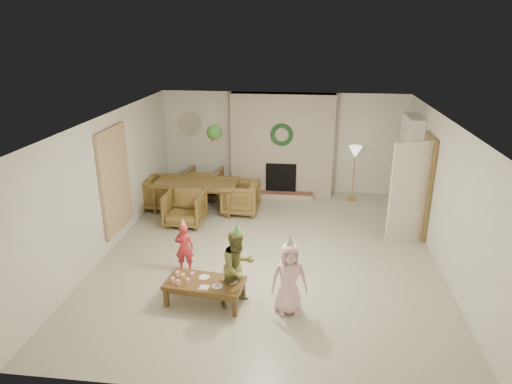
# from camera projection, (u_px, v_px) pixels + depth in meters

# --- Properties ---
(floor) EXTENTS (7.00, 7.00, 0.00)m
(floor) POSITION_uv_depth(u_px,v_px,m) (269.00, 253.00, 8.40)
(floor) COLOR #B7B29E
(floor) RESTS_ON ground
(ceiling) EXTENTS (7.00, 7.00, 0.00)m
(ceiling) POSITION_uv_depth(u_px,v_px,m) (271.00, 120.00, 7.54)
(ceiling) COLOR white
(ceiling) RESTS_ON wall_back
(wall_back) EXTENTS (7.00, 0.00, 7.00)m
(wall_back) POSITION_uv_depth(u_px,v_px,m) (283.00, 143.00, 11.23)
(wall_back) COLOR silver
(wall_back) RESTS_ON floor
(wall_front) EXTENTS (7.00, 0.00, 7.00)m
(wall_front) POSITION_uv_depth(u_px,v_px,m) (240.00, 302.00, 4.70)
(wall_front) COLOR silver
(wall_front) RESTS_ON floor
(wall_left) EXTENTS (0.00, 7.00, 7.00)m
(wall_left) POSITION_uv_depth(u_px,v_px,m) (109.00, 183.00, 8.30)
(wall_left) COLOR silver
(wall_left) RESTS_ON floor
(wall_right) EXTENTS (0.00, 7.00, 7.00)m
(wall_right) POSITION_uv_depth(u_px,v_px,m) (446.00, 197.00, 7.64)
(wall_right) COLOR silver
(wall_right) RESTS_ON floor
(fireplace_mass) EXTENTS (2.50, 0.40, 2.50)m
(fireplace_mass) POSITION_uv_depth(u_px,v_px,m) (282.00, 145.00, 11.05)
(fireplace_mass) COLOR #4F1B14
(fireplace_mass) RESTS_ON floor
(fireplace_hearth) EXTENTS (1.60, 0.30, 0.12)m
(fireplace_hearth) POSITION_uv_depth(u_px,v_px,m) (280.00, 195.00, 11.13)
(fireplace_hearth) COLOR brown
(fireplace_hearth) RESTS_ON floor
(fireplace_firebox) EXTENTS (0.75, 0.12, 0.75)m
(fireplace_firebox) POSITION_uv_depth(u_px,v_px,m) (281.00, 178.00, 11.15)
(fireplace_firebox) COLOR black
(fireplace_firebox) RESTS_ON floor
(fireplace_wreath) EXTENTS (0.54, 0.10, 0.54)m
(fireplace_wreath) POSITION_uv_depth(u_px,v_px,m) (282.00, 135.00, 10.73)
(fireplace_wreath) COLOR #18401D
(fireplace_wreath) RESTS_ON fireplace_mass
(floor_lamp_base) EXTENTS (0.25, 0.25, 0.03)m
(floor_lamp_base) POSITION_uv_depth(u_px,v_px,m) (352.00, 199.00, 11.00)
(floor_lamp_base) COLOR gold
(floor_lamp_base) RESTS_ON floor
(floor_lamp_post) EXTENTS (0.03, 0.03, 1.21)m
(floor_lamp_post) POSITION_uv_depth(u_px,v_px,m) (354.00, 175.00, 10.79)
(floor_lamp_post) COLOR gold
(floor_lamp_post) RESTS_ON floor
(floor_lamp_shade) EXTENTS (0.32, 0.32, 0.27)m
(floor_lamp_shade) POSITION_uv_depth(u_px,v_px,m) (355.00, 152.00, 10.59)
(floor_lamp_shade) COLOR beige
(floor_lamp_shade) RESTS_ON floor_lamp_post
(bookshelf_carcass) EXTENTS (0.30, 1.00, 2.20)m
(bookshelf_carcass) POSITION_uv_depth(u_px,v_px,m) (408.00, 166.00, 9.85)
(bookshelf_carcass) COLOR white
(bookshelf_carcass) RESTS_ON floor
(bookshelf_shelf_a) EXTENTS (0.30, 0.92, 0.03)m
(bookshelf_shelf_a) POSITION_uv_depth(u_px,v_px,m) (404.00, 194.00, 10.07)
(bookshelf_shelf_a) COLOR white
(bookshelf_shelf_a) RESTS_ON bookshelf_carcass
(bookshelf_shelf_b) EXTENTS (0.30, 0.92, 0.03)m
(bookshelf_shelf_b) POSITION_uv_depth(u_px,v_px,m) (406.00, 177.00, 9.94)
(bookshelf_shelf_b) COLOR white
(bookshelf_shelf_b) RESTS_ON bookshelf_carcass
(bookshelf_shelf_c) EXTENTS (0.30, 0.92, 0.03)m
(bookshelf_shelf_c) POSITION_uv_depth(u_px,v_px,m) (408.00, 160.00, 9.80)
(bookshelf_shelf_c) COLOR white
(bookshelf_shelf_c) RESTS_ON bookshelf_carcass
(bookshelf_shelf_d) EXTENTS (0.30, 0.92, 0.03)m
(bookshelf_shelf_d) POSITION_uv_depth(u_px,v_px,m) (410.00, 142.00, 9.66)
(bookshelf_shelf_d) COLOR white
(bookshelf_shelf_d) RESTS_ON bookshelf_carcass
(books_row_lower) EXTENTS (0.20, 0.40, 0.24)m
(books_row_lower) POSITION_uv_depth(u_px,v_px,m) (405.00, 190.00, 9.89)
(books_row_lower) COLOR maroon
(books_row_lower) RESTS_ON bookshelf_shelf_a
(books_row_mid) EXTENTS (0.20, 0.44, 0.24)m
(books_row_mid) POSITION_uv_depth(u_px,v_px,m) (405.00, 170.00, 9.94)
(books_row_mid) COLOR #286193
(books_row_mid) RESTS_ON bookshelf_shelf_b
(books_row_upper) EXTENTS (0.20, 0.36, 0.22)m
(books_row_upper) POSITION_uv_depth(u_px,v_px,m) (409.00, 155.00, 9.66)
(books_row_upper) COLOR #A36623
(books_row_upper) RESTS_ON bookshelf_shelf_c
(door_frame) EXTENTS (0.05, 0.86, 2.04)m
(door_frame) POSITION_uv_depth(u_px,v_px,m) (425.00, 186.00, 8.84)
(door_frame) COLOR brown
(door_frame) RESTS_ON floor
(door_leaf) EXTENTS (0.77, 0.32, 2.00)m
(door_leaf) POSITION_uv_depth(u_px,v_px,m) (409.00, 193.00, 8.53)
(door_leaf) COLOR beige
(door_leaf) RESTS_ON floor
(curtain_panel) EXTENTS (0.06, 1.20, 2.00)m
(curtain_panel) POSITION_uv_depth(u_px,v_px,m) (115.00, 180.00, 8.49)
(curtain_panel) COLOR #CBB98F
(curtain_panel) RESTS_ON wall_left
(dining_table) EXTENTS (1.93, 1.12, 0.66)m
(dining_table) POSITION_uv_depth(u_px,v_px,m) (196.00, 196.00, 10.28)
(dining_table) COLOR brown
(dining_table) RESTS_ON floor
(dining_chair_near) EXTENTS (0.81, 0.84, 0.73)m
(dining_chair_near) POSITION_uv_depth(u_px,v_px,m) (185.00, 208.00, 9.50)
(dining_chair_near) COLOR brown
(dining_chair_near) RESTS_ON floor
(dining_chair_far) EXTENTS (0.81, 0.84, 0.73)m
(dining_chair_far) POSITION_uv_depth(u_px,v_px,m) (205.00, 183.00, 11.04)
(dining_chair_far) COLOR brown
(dining_chair_far) RESTS_ON floor
(dining_chair_left) EXTENTS (0.84, 0.81, 0.73)m
(dining_chair_left) POSITION_uv_depth(u_px,v_px,m) (161.00, 193.00, 10.39)
(dining_chair_left) COLOR brown
(dining_chair_left) RESTS_ON floor
(dining_chair_right) EXTENTS (0.84, 0.81, 0.73)m
(dining_chair_right) POSITION_uv_depth(u_px,v_px,m) (240.00, 197.00, 10.11)
(dining_chair_right) COLOR brown
(dining_chair_right) RESTS_ON floor
(hanging_plant_cord) EXTENTS (0.01, 0.01, 0.70)m
(hanging_plant_cord) POSITION_uv_depth(u_px,v_px,m) (214.00, 121.00, 9.20)
(hanging_plant_cord) COLOR tan
(hanging_plant_cord) RESTS_ON ceiling
(hanging_plant_pot) EXTENTS (0.16, 0.16, 0.12)m
(hanging_plant_pot) POSITION_uv_depth(u_px,v_px,m) (215.00, 138.00, 9.32)
(hanging_plant_pot) COLOR #9D3932
(hanging_plant_pot) RESTS_ON hanging_plant_cord
(hanging_plant_foliage) EXTENTS (0.32, 0.32, 0.32)m
(hanging_plant_foliage) POSITION_uv_depth(u_px,v_px,m) (214.00, 132.00, 9.28)
(hanging_plant_foliage) COLOR #1E4617
(hanging_plant_foliage) RESTS_ON hanging_plant_pot
(coffee_table_top) EXTENTS (1.23, 0.71, 0.05)m
(coffee_table_top) POSITION_uv_depth(u_px,v_px,m) (205.00, 283.00, 6.77)
(coffee_table_top) COLOR brown
(coffee_table_top) RESTS_ON floor
(coffee_table_apron) EXTENTS (1.13, 0.61, 0.07)m
(coffee_table_apron) POSITION_uv_depth(u_px,v_px,m) (205.00, 287.00, 6.79)
(coffee_table_apron) COLOR brown
(coffee_table_apron) RESTS_ON floor
(coffee_leg_fl) EXTENTS (0.07, 0.07, 0.31)m
(coffee_leg_fl) POSITION_uv_depth(u_px,v_px,m) (166.00, 297.00, 6.73)
(coffee_leg_fl) COLOR brown
(coffee_leg_fl) RESTS_ON floor
(coffee_leg_fr) EXTENTS (0.07, 0.07, 0.31)m
(coffee_leg_fr) POSITION_uv_depth(u_px,v_px,m) (235.00, 307.00, 6.50)
(coffee_leg_fr) COLOR brown
(coffee_leg_fr) RESTS_ON floor
(coffee_leg_bl) EXTENTS (0.07, 0.07, 0.31)m
(coffee_leg_bl) POSITION_uv_depth(u_px,v_px,m) (178.00, 281.00, 7.17)
(coffee_leg_bl) COLOR brown
(coffee_leg_bl) RESTS_ON floor
(coffee_leg_br) EXTENTS (0.07, 0.07, 0.31)m
(coffee_leg_br) POSITION_uv_depth(u_px,v_px,m) (243.00, 289.00, 6.94)
(coffee_leg_br) COLOR brown
(coffee_leg_br) RESTS_ON floor
(cup_a) EXTENTS (0.07, 0.07, 0.08)m
(cup_a) POSITION_uv_depth(u_px,v_px,m) (173.00, 280.00, 6.72)
(cup_a) COLOR white
(cup_a) RESTS_ON coffee_table_top
(cup_b) EXTENTS (0.07, 0.07, 0.08)m
(cup_b) POSITION_uv_depth(u_px,v_px,m) (178.00, 274.00, 6.88)
(cup_b) COLOR white
(cup_b) RESTS_ON coffee_table_top
(cup_c) EXTENTS (0.07, 0.07, 0.08)m
(cup_c) POSITION_uv_depth(u_px,v_px,m) (179.00, 282.00, 6.65)
(cup_c) COLOR white
(cup_c) RESTS_ON coffee_table_top
(cup_d) EXTENTS (0.07, 0.07, 0.08)m
(cup_d) POSITION_uv_depth(u_px,v_px,m) (183.00, 276.00, 6.82)
(cup_d) COLOR white
(cup_d) RESTS_ON coffee_table_top
(cup_e) EXTENTS (0.07, 0.07, 0.08)m
(cup_e) POSITION_uv_depth(u_px,v_px,m) (188.00, 281.00, 6.69)
(cup_e) COLOR white
(cup_e) RESTS_ON coffee_table_top
(cup_f) EXTENTS (0.07, 0.07, 0.08)m
(cup_f) POSITION_uv_depth(u_px,v_px,m) (193.00, 275.00, 6.86)
(cup_f) COLOR white
(cup_f) RESTS_ON coffee_table_top
(plate_a) EXTENTS (0.18, 0.18, 0.01)m
(plate_a) POSITION_uv_depth(u_px,v_px,m) (204.00, 277.00, 6.87)
(plate_a) COLOR white
(plate_a) RESTS_ON coffee_table_top
(plate_b) EXTENTS (0.18, 0.18, 0.01)m
(plate_b) POSITION_uv_depth(u_px,v_px,m) (217.00, 286.00, 6.63)
(plate_b) COLOR white
(plate_b) RESTS_ON coffee_table_top
(plate_c) EXTENTS (0.18, 0.18, 0.01)m
(plate_c) POSITION_uv_depth(u_px,v_px,m) (232.00, 281.00, 6.76)
(plate_c) COLOR white
(plate_c) RESTS_ON coffee_table_top
(food_scoop) EXTENTS (0.07, 0.07, 0.06)m
(food_scoop) POSITION_uv_depth(u_px,v_px,m) (217.00, 284.00, 6.62)
(food_scoop) COLOR tan
(food_scoop) RESTS_ON plate_b
(napkin_left) EXTENTS (0.15, 0.15, 0.01)m
(napkin_left) POSITION_uv_depth(u_px,v_px,m) (204.00, 287.00, 6.60)
(napkin_left) COLOR beige
(napkin_left) RESTS_ON coffee_table_top
(napkin_right) EXTENTS (0.15, 0.15, 0.01)m
(napkin_right) POSITION_uv_depth(u_px,v_px,m) (228.00, 278.00, 6.84)
(napkin_right) COLOR beige
(napkin_right) RESTS_ON coffee_table_top
(child_red) EXTENTS (0.34, 0.24, 0.87)m
(child_red) POSITION_uv_depth(u_px,v_px,m) (184.00, 248.00, 7.64)
(child_red) COLOR red
(child_red) RESTS_ON floor
(party_hat_red) EXTENTS (0.14, 0.14, 0.16)m
(party_hat_red) POSITION_uv_depth(u_px,v_px,m) (183.00, 222.00, 7.48)
(party_hat_red) COLOR #DAC748
(party_hat_red) RESTS_ON child_red
(child_plaid) EXTENTS (0.74, 0.74, 1.21)m
(child_plaid) POSITION_uv_depth(u_px,v_px,m) (238.00, 267.00, 6.67)
(child_plaid) COLOR olive
(child_plaid) RESTS_ON floor
(party_hat_plaid) EXTENTS (0.19, 0.19, 0.20)m
(party_hat_plaid) POSITION_uv_depth(u_px,v_px,m) (237.00, 228.00, 6.45)
(party_hat_plaid) COLOR #4EB65C
(party_hat_plaid) RESTS_ON child_plaid
(child_pink) EXTENTS (0.60, 0.46, 1.10)m
(child_pink) POSITION_uv_depth(u_px,v_px,m) (289.00, 278.00, 6.49)
(child_pink) COLOR #FDCAD0
(child_pink) RESTS_ON floor
(party_hat_pink) EXTENTS (0.15, 0.15, 0.20)m
(party_hat_pink) POSITION_uv_depth(u_px,v_px,m) (290.00, 241.00, 6.28)
(party_hat_pink) COLOR #ADACB3
(party_hat_pink) RESTS_ON child_pink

